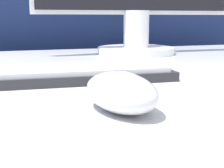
# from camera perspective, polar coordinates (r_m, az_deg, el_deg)

# --- Properties ---
(partition_panel) EXTENTS (5.00, 0.03, 1.12)m
(partition_panel) POSITION_cam_1_polar(r_m,az_deg,el_deg) (1.24, -13.93, -0.26)
(partition_panel) COLOR navy
(partition_panel) RESTS_ON ground_plane
(computer_mouse_near) EXTENTS (0.09, 0.13, 0.05)m
(computer_mouse_near) POSITION_cam_1_polar(r_m,az_deg,el_deg) (0.36, 1.59, -1.45)
(computer_mouse_near) COLOR silver
(computer_mouse_near) RESTS_ON desk
(keyboard) EXTENTS (0.44, 0.13, 0.02)m
(keyboard) POSITION_cam_1_polar(r_m,az_deg,el_deg) (0.55, -11.42, 1.64)
(keyboard) COLOR #28282D
(keyboard) RESTS_ON desk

